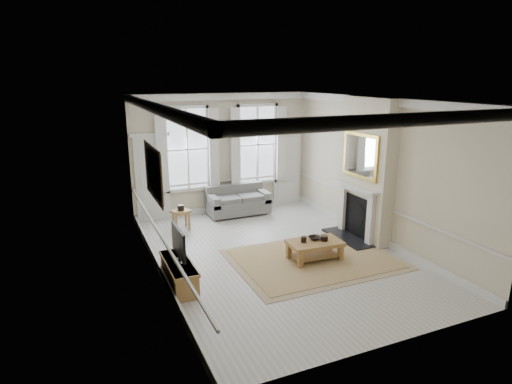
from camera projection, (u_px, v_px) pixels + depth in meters
name	position (u px, v px, depth m)	size (l,w,h in m)	color
floor	(278.00, 255.00, 9.50)	(7.20, 7.20, 0.00)	#B7B5AD
ceiling	(280.00, 99.00, 8.60)	(7.20, 7.20, 0.00)	white
back_wall	(223.00, 154.00, 12.24)	(5.20, 5.20, 0.00)	beige
left_wall	(155.00, 194.00, 8.06)	(7.20, 7.20, 0.00)	beige
right_wall	(378.00, 171.00, 10.05)	(7.20, 7.20, 0.00)	beige
window_left	(187.00, 149.00, 11.74)	(1.26, 0.20, 2.20)	#B2BCC6
window_right	(257.00, 145.00, 12.54)	(1.26, 0.20, 2.20)	#B2BCC6
door_left	(152.00, 179.00, 11.56)	(0.90, 0.08, 2.30)	silver
door_right	(287.00, 167.00, 13.13)	(0.90, 0.08, 2.30)	silver
painting	(153.00, 172.00, 8.24)	(0.05, 1.66, 1.06)	#AF771E
chimney_breast	(366.00, 169.00, 10.16)	(0.35, 1.70, 3.38)	beige
hearth	(348.00, 238.00, 10.44)	(0.55, 1.50, 0.05)	black
fireplace	(356.00, 209.00, 10.33)	(0.21, 1.45, 1.33)	silver
mirror	(360.00, 156.00, 9.98)	(0.06, 1.26, 1.06)	gold
sofa	(238.00, 202.00, 12.25)	(1.72, 0.84, 0.83)	#565654
side_table	(181.00, 214.00, 11.04)	(0.55, 0.55, 0.50)	brown
rug	(314.00, 259.00, 9.26)	(3.50, 2.60, 0.02)	tan
coffee_table	(315.00, 245.00, 9.17)	(1.18, 0.73, 0.43)	brown
ceramic_pot_a	(304.00, 239.00, 9.08)	(0.12, 0.12, 0.12)	black
ceramic_pot_b	(324.00, 238.00, 9.17)	(0.16, 0.16, 0.11)	black
bowl	(315.00, 238.00, 9.25)	(0.26, 0.26, 0.06)	black
tv_stand	(179.00, 274.00, 8.08)	(0.43, 1.34, 0.48)	brown
tv	(179.00, 242.00, 7.92)	(0.08, 0.90, 0.68)	black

